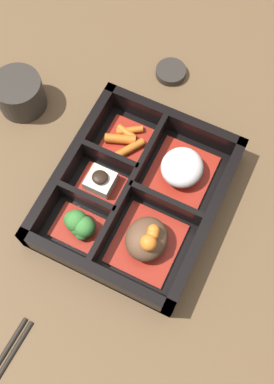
# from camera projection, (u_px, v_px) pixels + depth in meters

# --- Properties ---
(ground_plane) EXTENTS (3.00, 3.00, 0.00)m
(ground_plane) POSITION_uv_depth(u_px,v_px,m) (137.00, 198.00, 0.65)
(ground_plane) COLOR brown
(bento_base) EXTENTS (0.27, 0.22, 0.01)m
(bento_base) POSITION_uv_depth(u_px,v_px,m) (137.00, 197.00, 0.65)
(bento_base) COLOR black
(bento_base) RESTS_ON ground_plane
(bento_rim) EXTENTS (0.27, 0.22, 0.05)m
(bento_rim) POSITION_uv_depth(u_px,v_px,m) (135.00, 192.00, 0.63)
(bento_rim) COLOR black
(bento_rim) RESTS_ON ground_plane
(bowl_rice) EXTENTS (0.10, 0.09, 0.04)m
(bowl_rice) POSITION_uv_depth(u_px,v_px,m) (182.00, 169.00, 0.64)
(bowl_rice) COLOR maroon
(bowl_rice) RESTS_ON bento_base
(bowl_stew) EXTENTS (0.10, 0.09, 0.06)m
(bowl_stew) POSITION_uv_depth(u_px,v_px,m) (147.00, 240.00, 0.60)
(bowl_stew) COLOR maroon
(bowl_stew) RESTS_ON bento_base
(bowl_carrots) EXTENTS (0.07, 0.07, 0.02)m
(bowl_carrots) POSITION_uv_depth(u_px,v_px,m) (126.00, 140.00, 0.67)
(bowl_carrots) COLOR maroon
(bowl_carrots) RESTS_ON bento_base
(bowl_tofu) EXTENTS (0.05, 0.07, 0.03)m
(bowl_tofu) POSITION_uv_depth(u_px,v_px,m) (101.00, 182.00, 0.64)
(bowl_tofu) COLOR maroon
(bowl_tofu) RESTS_ON bento_base
(bowl_greens) EXTENTS (0.05, 0.07, 0.04)m
(bowl_greens) POSITION_uv_depth(u_px,v_px,m) (79.00, 225.00, 0.61)
(bowl_greens) COLOR maroon
(bowl_greens) RESTS_ON bento_base
(tea_cup) EXTENTS (0.07, 0.07, 0.05)m
(tea_cup) POSITION_uv_depth(u_px,v_px,m) (20.00, 93.00, 0.69)
(tea_cup) COLOR #2D2823
(tea_cup) RESTS_ON ground_plane
(sauce_dish) EXTENTS (0.05, 0.05, 0.01)m
(sauce_dish) POSITION_uv_depth(u_px,v_px,m) (171.00, 72.00, 0.73)
(sauce_dish) COLOR #2D2823
(sauce_dish) RESTS_ON ground_plane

